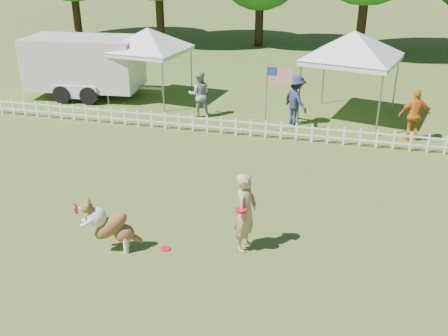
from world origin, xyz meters
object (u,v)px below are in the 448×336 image
handler (246,212)px  frisbee_on_turf (165,249)px  canopy_tent_right (350,77)px  cargo_trailer (85,67)px  canopy_tent_left (150,65)px  dog (112,226)px  spectator_a (199,94)px  flag_pole (266,100)px  spectator_b (296,100)px  spectator_c (415,115)px

handler → frisbee_on_turf: 1.88m
handler → canopy_tent_right: bearing=0.9°
frisbee_on_turf → handler: bearing=16.3°
handler → cargo_trailer: bearing=54.6°
canopy_tent_left → cargo_trailer: (-2.76, -0.22, -0.16)m
cargo_trailer → dog: bearing=-64.7°
handler → frisbee_on_turf: bearing=117.8°
dog → spectator_a: spectator_a is taller
canopy_tent_right → dog: bearing=-100.3°
handler → flag_pole: flag_pole is taller
canopy_tent_right → spectator_b: 2.17m
handler → dog: 2.75m
cargo_trailer → spectator_a: size_ratio=3.38×
frisbee_on_turf → spectator_b: size_ratio=0.12×
canopy_tent_left → flag_pole: bearing=-20.1°
frisbee_on_turf → spectator_c: bearing=55.5°
cargo_trailer → spectator_a: 5.49m
canopy_tent_right → spectator_c: bearing=-25.7°
dog → spectator_b: size_ratio=0.69×
canopy_tent_right → flag_pole: 3.44m
dog → spectator_b: 9.26m
canopy_tent_left → flag_pole: 5.85m
handler → cargo_trailer: size_ratio=0.31×
dog → frisbee_on_turf: bearing=-4.5°
flag_pole → canopy_tent_right: bearing=40.3°
dog → spectator_c: spectator_c is taller
flag_pole → spectator_b: (0.85, 1.10, -0.27)m
dog → canopy_tent_right: (4.36, 10.00, 0.93)m
spectator_b → handler: bearing=136.9°
flag_pole → spectator_c: bearing=5.8°
handler → canopy_tent_right: canopy_tent_right is taller
handler → spectator_b: 8.08m
canopy_tent_right → handler: bearing=-87.5°
spectator_c → canopy_tent_left: bearing=-24.5°
canopy_tent_right → spectator_a: canopy_tent_right is taller
canopy_tent_left → flag_pole: (5.19, -2.68, -0.26)m
frisbee_on_turf → cargo_trailer: 12.31m
frisbee_on_turf → spectator_b: spectator_b is taller
canopy_tent_left → canopy_tent_right: 7.80m
frisbee_on_turf → cargo_trailer: size_ratio=0.04×
handler → spectator_a: handler is taller
dog → canopy_tent_left: bearing=85.8°
spectator_a → spectator_b: size_ratio=0.95×
dog → spectator_c: (6.49, 8.28, 0.25)m
handler → flag_pole: (-0.85, 6.98, 0.28)m
handler → dog: handler is taller
dog → cargo_trailer: size_ratio=0.21×
frisbee_on_turf → spectator_b: bearing=79.3°
dog → cargo_trailer: 11.98m
frisbee_on_turf → canopy_tent_right: bearing=70.9°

